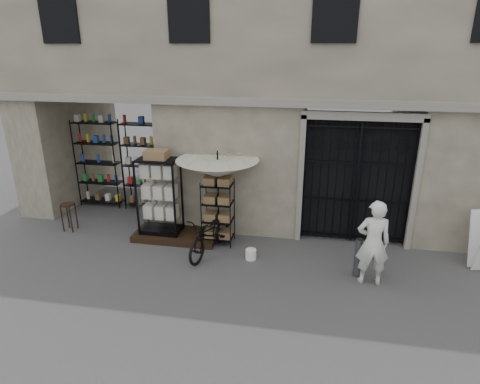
% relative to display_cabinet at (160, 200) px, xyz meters
% --- Properties ---
extents(ground, '(80.00, 80.00, 0.00)m').
position_rel_display_cabinet_xyz_m(ground, '(2.75, -1.53, -0.97)').
color(ground, '#242427').
rests_on(ground, ground).
extents(main_building, '(14.00, 4.00, 9.00)m').
position_rel_display_cabinet_xyz_m(main_building, '(2.75, 2.47, 3.53)').
color(main_building, gray).
rests_on(main_building, ground).
extents(shop_recess, '(3.00, 1.70, 3.00)m').
position_rel_display_cabinet_xyz_m(shop_recess, '(-1.75, 1.27, 0.53)').
color(shop_recess, black).
rests_on(shop_recess, ground).
extents(shop_shelving, '(2.70, 0.50, 2.50)m').
position_rel_display_cabinet_xyz_m(shop_shelving, '(-1.80, 1.77, 0.28)').
color(shop_shelving, black).
rests_on(shop_shelving, ground).
extents(iron_gate, '(2.50, 0.21, 3.00)m').
position_rel_display_cabinet_xyz_m(iron_gate, '(4.50, 0.74, 0.53)').
color(iron_gate, black).
rests_on(iron_gate, ground).
extents(step_platform, '(2.00, 0.90, 0.15)m').
position_rel_display_cabinet_xyz_m(step_platform, '(0.35, 0.02, -0.90)').
color(step_platform, black).
rests_on(step_platform, ground).
extents(display_cabinet, '(1.02, 0.75, 1.98)m').
position_rel_display_cabinet_xyz_m(display_cabinet, '(0.00, 0.00, 0.00)').
color(display_cabinet, black).
rests_on(display_cabinet, step_platform).
extents(wire_rack, '(0.82, 0.72, 1.55)m').
position_rel_display_cabinet_xyz_m(wire_rack, '(1.42, -0.03, -0.21)').
color(wire_rack, black).
rests_on(wire_rack, ground).
extents(market_umbrella, '(1.68, 1.71, 2.66)m').
position_rel_display_cabinet_xyz_m(market_umbrella, '(1.41, 0.07, 0.95)').
color(market_umbrella, black).
rests_on(market_umbrella, ground).
extents(white_bucket, '(0.26, 0.26, 0.23)m').
position_rel_display_cabinet_xyz_m(white_bucket, '(2.29, -0.67, -0.86)').
color(white_bucket, white).
rests_on(white_bucket, ground).
extents(bicycle, '(0.82, 1.04, 1.75)m').
position_rel_display_cabinet_xyz_m(bicycle, '(1.36, -0.55, -0.97)').
color(bicycle, black).
rests_on(bicycle, ground).
extents(wooden_stool, '(0.45, 0.45, 0.72)m').
position_rel_display_cabinet_xyz_m(wooden_stool, '(-2.43, -0.03, -0.59)').
color(wooden_stool, black).
rests_on(wooden_stool, ground).
extents(steel_bollard, '(0.19, 0.19, 0.82)m').
position_rel_display_cabinet_xyz_m(steel_bollard, '(4.51, -0.96, -0.56)').
color(steel_bollard, '#51575E').
rests_on(steel_bollard, ground).
extents(shopkeeper, '(0.74, 1.76, 0.41)m').
position_rel_display_cabinet_xyz_m(shopkeeper, '(4.72, -1.15, -0.97)').
color(shopkeeper, silver).
rests_on(shopkeeper, ground).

